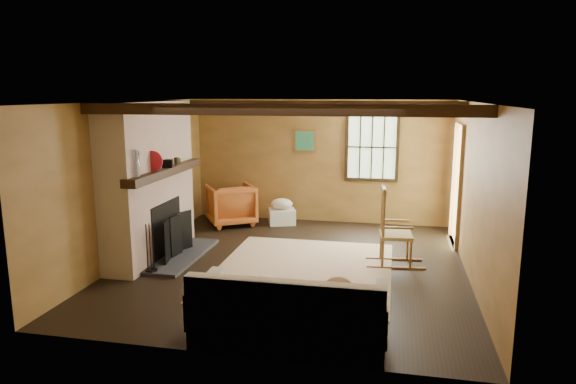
% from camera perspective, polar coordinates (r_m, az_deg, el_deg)
% --- Properties ---
extents(ground, '(5.50, 5.50, 0.00)m').
position_cam_1_polar(ground, '(7.74, 0.51, -8.09)').
color(ground, black).
rests_on(ground, ground).
extents(room_envelope, '(5.02, 5.52, 2.44)m').
position_cam_1_polar(room_envelope, '(7.58, 2.55, 4.20)').
color(room_envelope, '#A8743B').
rests_on(room_envelope, ground).
extents(fireplace, '(1.02, 2.30, 2.40)m').
position_cam_1_polar(fireplace, '(8.17, -14.98, 0.57)').
color(fireplace, brown).
rests_on(fireplace, ground).
extents(rug, '(2.50, 3.00, 0.01)m').
position_cam_1_polar(rug, '(7.52, 1.72, -8.66)').
color(rug, tan).
rests_on(rug, ground).
extents(rocking_chair, '(0.89, 0.52, 1.18)m').
position_cam_1_polar(rocking_chair, '(7.78, 11.60, -4.39)').
color(rocking_chair, tan).
rests_on(rocking_chair, ground).
extents(sofa, '(1.97, 0.89, 0.79)m').
position_cam_1_polar(sofa, '(5.36, 0.22, -13.80)').
color(sofa, silver).
rests_on(sofa, ground).
extents(firewood_pile, '(0.65, 0.12, 0.24)m').
position_cam_1_polar(firewood_pile, '(10.51, -7.26, -2.34)').
color(firewood_pile, brown).
rests_on(firewood_pile, ground).
extents(laundry_basket, '(0.60, 0.52, 0.30)m').
position_cam_1_polar(laundry_basket, '(10.02, -0.68, -2.74)').
color(laundry_basket, white).
rests_on(laundry_basket, ground).
extents(basket_pillow, '(0.50, 0.44, 0.21)m').
position_cam_1_polar(basket_pillow, '(9.96, -0.68, -1.32)').
color(basket_pillow, silver).
rests_on(basket_pillow, laundry_basket).
extents(armchair, '(1.18, 1.19, 0.79)m').
position_cam_1_polar(armchair, '(10.00, -6.36, -1.40)').
color(armchair, '#BF6026').
rests_on(armchair, ground).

